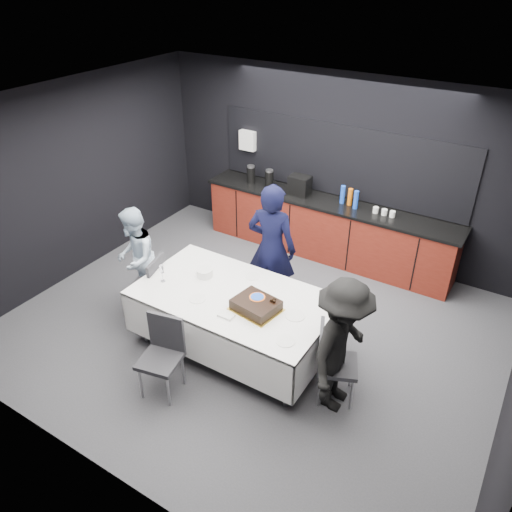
{
  "coord_description": "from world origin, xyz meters",
  "views": [
    {
      "loc": [
        2.71,
        -4.27,
        4.2
      ],
      "look_at": [
        0.0,
        0.1,
        1.05
      ],
      "focal_mm": 35.0,
      "sensor_mm": 36.0,
      "label": 1
    }
  ],
  "objects": [
    {
      "name": "ground",
      "position": [
        0.0,
        0.0,
        0.0
      ],
      "size": [
        6.0,
        6.0,
        0.0
      ],
      "primitive_type": "plane",
      "color": "#434448",
      "rests_on": "ground"
    },
    {
      "name": "room_shell",
      "position": [
        0.0,
        0.0,
        1.86
      ],
      "size": [
        6.04,
        5.04,
        2.82
      ],
      "color": "white",
      "rests_on": "ground"
    },
    {
      "name": "kitchenette",
      "position": [
        -0.02,
        2.22,
        0.54
      ],
      "size": [
        4.1,
        0.64,
        2.05
      ],
      "color": "#5A170E",
      "rests_on": "ground"
    },
    {
      "name": "party_table",
      "position": [
        0.0,
        -0.4,
        0.64
      ],
      "size": [
        2.32,
        1.32,
        0.78
      ],
      "color": "#99999E",
      "rests_on": "ground"
    },
    {
      "name": "cake_assembly",
      "position": [
        0.37,
        -0.5,
        0.84
      ],
      "size": [
        0.57,
        0.49,
        0.16
      ],
      "color": "gold",
      "rests_on": "party_table"
    },
    {
      "name": "plate_stack",
      "position": [
        -0.52,
        -0.26,
        0.83
      ],
      "size": [
        0.2,
        0.2,
        0.1
      ],
      "primitive_type": "cylinder",
      "color": "white",
      "rests_on": "party_table"
    },
    {
      "name": "loose_plate_near",
      "position": [
        -0.31,
        -0.69,
        0.78
      ],
      "size": [
        0.2,
        0.2,
        0.01
      ],
      "primitive_type": "cylinder",
      "color": "white",
      "rests_on": "party_table"
    },
    {
      "name": "loose_plate_right_a",
      "position": [
        0.8,
        -0.37,
        0.78
      ],
      "size": [
        0.22,
        0.22,
        0.01
      ],
      "primitive_type": "cylinder",
      "color": "white",
      "rests_on": "party_table"
    },
    {
      "name": "loose_plate_right_b",
      "position": [
        0.91,
        -0.79,
        0.78
      ],
      "size": [
        0.2,
        0.2,
        0.01
      ],
      "primitive_type": "cylinder",
      "color": "white",
      "rests_on": "party_table"
    },
    {
      "name": "loose_plate_far",
      "position": [
        -0.01,
        0.04,
        0.78
      ],
      "size": [
        0.18,
        0.18,
        0.01
      ],
      "primitive_type": "cylinder",
      "color": "white",
      "rests_on": "party_table"
    },
    {
      "name": "fork_pile",
      "position": [
        0.16,
        -0.78,
        0.79
      ],
      "size": [
        0.18,
        0.11,
        0.03
      ],
      "primitive_type": "cube",
      "rotation": [
        0.0,
        0.0,
        0.02
      ],
      "color": "white",
      "rests_on": "party_table"
    },
    {
      "name": "champagne_flute",
      "position": [
        -0.89,
        -0.62,
        0.94
      ],
      "size": [
        0.06,
        0.06,
        0.22
      ],
      "color": "white",
      "rests_on": "party_table"
    },
    {
      "name": "chair_left",
      "position": [
        -1.24,
        -0.49,
        0.53
      ],
      "size": [
        0.51,
        0.51,
        0.92
      ],
      "color": "#29292E",
      "rests_on": "ground"
    },
    {
      "name": "chair_right",
      "position": [
        1.31,
        -0.53,
        0.53
      ],
      "size": [
        0.55,
        0.55,
        0.92
      ],
      "color": "#29292E",
      "rests_on": "ground"
    },
    {
      "name": "chair_near",
      "position": [
        -0.28,
        -1.36,
        0.53
      ],
      "size": [
        0.5,
        0.5,
        0.92
      ],
      "color": "#29292E",
      "rests_on": "ground"
    },
    {
      "name": "person_center",
      "position": [
        -0.05,
        0.57,
        0.9
      ],
      "size": [
        0.72,
        0.53,
        1.8
      ],
      "primitive_type": "imported",
      "rotation": [
        0.0,
        0.0,
        3.3
      ],
      "color": "black",
      "rests_on": "ground"
    },
    {
      "name": "person_left",
      "position": [
        -1.63,
        -0.32,
        0.71
      ],
      "size": [
        0.83,
        0.87,
        1.42
      ],
      "primitive_type": "imported",
      "rotation": [
        0.0,
        0.0,
        -0.99
      ],
      "color": "silver",
      "rests_on": "ground"
    },
    {
      "name": "person_right",
      "position": [
        1.44,
        -0.57,
        0.79
      ],
      "size": [
        0.59,
        1.02,
        1.57
      ],
      "primitive_type": "imported",
      "rotation": [
        0.0,
        0.0,
        1.58
      ],
      "color": "black",
      "rests_on": "ground"
    }
  ]
}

